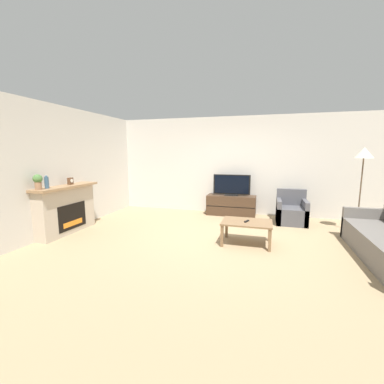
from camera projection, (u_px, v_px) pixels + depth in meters
ground_plane at (222, 238)px, 5.18m from camera, size 24.00×24.00×0.00m
wall_back at (237, 166)px, 7.18m from camera, size 12.00×0.06×2.70m
wall_left at (75, 168)px, 5.92m from camera, size 0.06×12.00×2.70m
fireplace at (66, 209)px, 5.47m from camera, size 0.42×1.55×1.03m
mantel_vase_left at (47, 182)px, 4.93m from camera, size 0.08×0.08×0.25m
mantel_clock at (70, 181)px, 5.52m from camera, size 0.08×0.11×0.15m
potted_plant at (38, 181)px, 4.74m from camera, size 0.16×0.16×0.29m
tv_stand at (231, 205)px, 7.08m from camera, size 1.32×0.48×0.54m
tv at (232, 186)px, 7.00m from camera, size 1.00×0.18×0.58m
armchair at (291, 212)px, 6.28m from camera, size 0.70×0.76×0.81m
coffee_table at (247, 224)px, 4.81m from camera, size 0.92×0.64×0.43m
remote at (247, 221)px, 4.79m from camera, size 0.09×0.15×0.02m
floor_lamp at (364, 158)px, 5.27m from camera, size 0.36×0.36×1.82m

